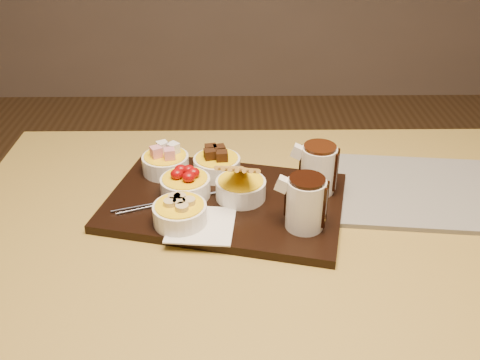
{
  "coord_description": "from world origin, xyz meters",
  "views": [
    {
      "loc": [
        -0.06,
        -0.85,
        1.35
      ],
      "look_at": [
        -0.05,
        0.05,
        0.81
      ],
      "focal_mm": 40.0,
      "sensor_mm": 36.0,
      "label": 1
    }
  ],
  "objects_px": {
    "serving_board": "(225,202)",
    "bowl_strawberries": "(185,187)",
    "dining_table": "(265,260)",
    "pitcher_dark_chocolate": "(305,204)",
    "newspaper": "(417,191)",
    "pitcher_milk_chocolate": "(318,170)"
  },
  "relations": [
    {
      "from": "serving_board",
      "to": "newspaper",
      "type": "xyz_separation_m",
      "value": [
        0.4,
        0.04,
        -0.0
      ]
    },
    {
      "from": "bowl_strawberries",
      "to": "pitcher_dark_chocolate",
      "type": "distance_m",
      "value": 0.25
    },
    {
      "from": "dining_table",
      "to": "pitcher_milk_chocolate",
      "type": "distance_m",
      "value": 0.21
    },
    {
      "from": "dining_table",
      "to": "newspaper",
      "type": "xyz_separation_m",
      "value": [
        0.32,
        0.09,
        0.1
      ]
    },
    {
      "from": "newspaper",
      "to": "serving_board",
      "type": "bearing_deg",
      "value": -167.49
    },
    {
      "from": "dining_table",
      "to": "newspaper",
      "type": "bearing_deg",
      "value": 16.28
    },
    {
      "from": "serving_board",
      "to": "pitcher_milk_chocolate",
      "type": "bearing_deg",
      "value": 21.8
    },
    {
      "from": "pitcher_milk_chocolate",
      "to": "newspaper",
      "type": "height_order",
      "value": "pitcher_milk_chocolate"
    },
    {
      "from": "pitcher_dark_chocolate",
      "to": "pitcher_milk_chocolate",
      "type": "relative_size",
      "value": 1.0
    },
    {
      "from": "dining_table",
      "to": "pitcher_dark_chocolate",
      "type": "distance_m",
      "value": 0.18
    },
    {
      "from": "pitcher_dark_chocolate",
      "to": "pitcher_milk_chocolate",
      "type": "xyz_separation_m",
      "value": [
        0.04,
        0.12,
        0.0
      ]
    },
    {
      "from": "serving_board",
      "to": "bowl_strawberries",
      "type": "distance_m",
      "value": 0.08
    },
    {
      "from": "serving_board",
      "to": "pitcher_milk_chocolate",
      "type": "relative_size",
      "value": 4.77
    },
    {
      "from": "dining_table",
      "to": "newspaper",
      "type": "relative_size",
      "value": 3.4
    },
    {
      "from": "dining_table",
      "to": "newspaper",
      "type": "distance_m",
      "value": 0.35
    },
    {
      "from": "serving_board",
      "to": "bowl_strawberries",
      "type": "bearing_deg",
      "value": -176.42
    },
    {
      "from": "bowl_strawberries",
      "to": "newspaper",
      "type": "distance_m",
      "value": 0.48
    },
    {
      "from": "bowl_strawberries",
      "to": "pitcher_milk_chocolate",
      "type": "bearing_deg",
      "value": 2.88
    },
    {
      "from": "pitcher_milk_chocolate",
      "to": "newspaper",
      "type": "distance_m",
      "value": 0.22
    },
    {
      "from": "bowl_strawberries",
      "to": "dining_table",
      "type": "bearing_deg",
      "value": -21.76
    },
    {
      "from": "pitcher_milk_chocolate",
      "to": "newspaper",
      "type": "xyz_separation_m",
      "value": [
        0.21,
        0.02,
        -0.06
      ]
    },
    {
      "from": "pitcher_milk_chocolate",
      "to": "serving_board",
      "type": "bearing_deg",
      "value": -158.2
    }
  ]
}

